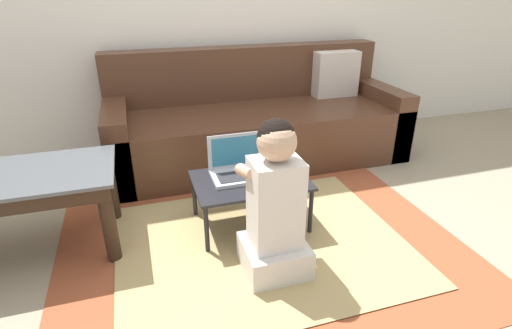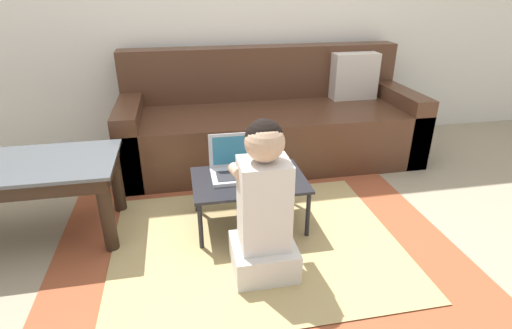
# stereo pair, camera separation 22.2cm
# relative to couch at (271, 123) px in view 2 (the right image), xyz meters

# --- Properties ---
(ground_plane) EXTENTS (16.00, 16.00, 0.00)m
(ground_plane) POSITION_rel_couch_xyz_m (-0.24, -0.99, -0.28)
(ground_plane) COLOR gray
(area_rug) EXTENTS (2.07, 1.66, 0.01)m
(area_rug) POSITION_rel_couch_xyz_m (-0.34, -1.14, -0.28)
(area_rug) COLOR #9E4C2D
(area_rug) RESTS_ON ground_plane
(couch) EXTENTS (2.20, 0.84, 0.82)m
(couch) POSITION_rel_couch_xyz_m (0.00, 0.00, 0.00)
(couch) COLOR #4C2D1E
(couch) RESTS_ON ground_plane
(coffee_table) EXTENTS (1.01, 0.51, 0.44)m
(coffee_table) POSITION_rel_couch_xyz_m (-1.53, -0.83, 0.09)
(coffee_table) COLOR #4C5156
(coffee_table) RESTS_ON ground_plane
(laptop_desk) EXTENTS (0.62, 0.42, 0.29)m
(laptop_desk) POSITION_rel_couch_xyz_m (-0.34, -0.93, -0.02)
(laptop_desk) COLOR black
(laptop_desk) RESTS_ON ground_plane
(laptop) EXTENTS (0.31, 0.21, 0.22)m
(laptop) POSITION_rel_couch_xyz_m (-0.38, -0.87, 0.05)
(laptop) COLOR #B7BCC6
(laptop) RESTS_ON laptop_desk
(computer_mouse) EXTENTS (0.06, 0.11, 0.03)m
(computer_mouse) POSITION_rel_couch_xyz_m (-0.17, -0.97, 0.03)
(computer_mouse) COLOR black
(computer_mouse) RESTS_ON laptop_desk
(person_seated) EXTENTS (0.30, 0.37, 0.77)m
(person_seated) POSITION_rel_couch_xyz_m (-0.34, -1.34, 0.07)
(person_seated) COLOR silver
(person_seated) RESTS_ON ground_plane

